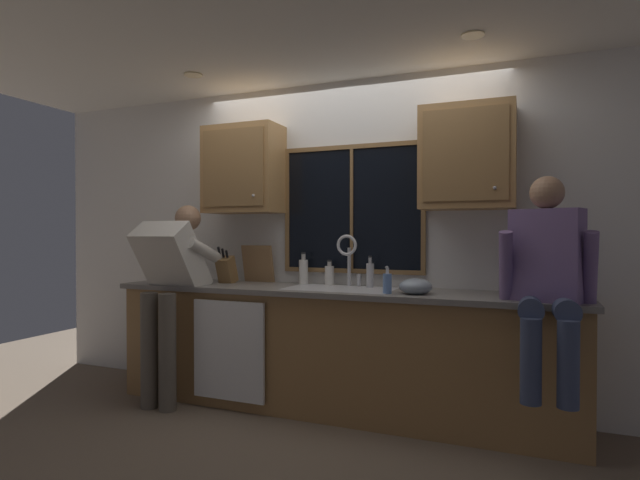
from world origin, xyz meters
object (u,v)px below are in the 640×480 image
person_standing (170,281)px  cutting_board (258,264)px  soap_dispenser (387,283)px  bottle_amber_small (329,275)px  bottle_green_glass (370,274)px  mixing_bowl (416,286)px  knife_block (227,270)px  bottle_tall_clear (303,271)px  person_sitting_on_counter (547,272)px

person_standing → cutting_board: bearing=47.9°
soap_dispenser → bottle_amber_small: (-0.57, 0.37, 0.01)m
bottle_green_glass → soap_dispenser: bearing=-56.3°
soap_dispenser → bottle_amber_small: bottle_amber_small is taller
cutting_board → bottle_amber_small: 0.65m
mixing_bowl → bottle_amber_small: size_ratio=1.12×
mixing_bowl → bottle_green_glass: 0.49m
person_standing → cutting_board: size_ratio=4.96×
soap_dispenser → mixing_bowl: bearing=16.8°
cutting_board → bottle_amber_small: cutting_board is taller
mixing_bowl → soap_dispenser: soap_dispenser is taller
cutting_board → bottle_green_glass: cutting_board is taller
knife_block → bottle_green_glass: 1.20m
person_standing → bottle_green_glass: person_standing is taller
bottle_tall_clear → bottle_amber_small: bottle_tall_clear is taller
mixing_bowl → bottle_amber_small: bearing=157.1°
person_sitting_on_counter → bottle_green_glass: 1.29m
person_sitting_on_counter → mixing_bowl: bearing=168.3°
person_standing → bottle_green_glass: 1.56m
cutting_board → mixing_bowl: size_ratio=1.41×
cutting_board → mixing_bowl: 1.44m
bottle_amber_small → bottle_tall_clear: bearing=-176.6°
cutting_board → person_standing: bearing=-132.1°
person_sitting_on_counter → cutting_board: bearing=167.5°
soap_dispenser → bottle_tall_clear: size_ratio=0.73×
person_sitting_on_counter → bottle_tall_clear: person_sitting_on_counter is taller
knife_block → soap_dispenser: size_ratio=1.70×
soap_dispenser → bottle_green_glass: (-0.22, 0.33, 0.03)m
knife_block → mixing_bowl: (1.60, -0.15, -0.06)m
person_sitting_on_counter → bottle_amber_small: (-1.56, 0.48, -0.10)m
knife_block → mixing_bowl: bearing=-5.4°
knife_block → bottle_green_glass: bearing=5.7°
knife_block → bottle_tall_clear: bearing=13.5°
cutting_board → knife_block: bearing=-140.1°
person_standing → mixing_bowl: (1.88, 0.21, 0.01)m
soap_dispenser → bottle_tall_clear: bearing=155.5°
person_standing → bottle_amber_small: person_standing is taller
bottle_tall_clear → bottle_amber_small: size_ratio=1.30×
knife_block → bottle_green_glass: size_ratio=1.34×
person_sitting_on_counter → bottle_tall_clear: (-1.78, 0.47, -0.08)m
person_standing → soap_dispenser: 1.70m
bottle_green_glass → bottle_tall_clear: bottle_tall_clear is taller
person_standing → knife_block: 0.46m
person_sitting_on_counter → knife_block: (-2.41, 0.32, -0.08)m
person_sitting_on_counter → mixing_bowl: size_ratio=5.63×
soap_dispenser → bottle_green_glass: bottle_green_glass is taller
bottle_tall_clear → bottle_amber_small: bearing=3.4°
person_standing → cutting_board: person_standing is taller
person_sitting_on_counter → knife_block: size_ratio=3.92×
person_sitting_on_counter → bottle_amber_small: bearing=162.8°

